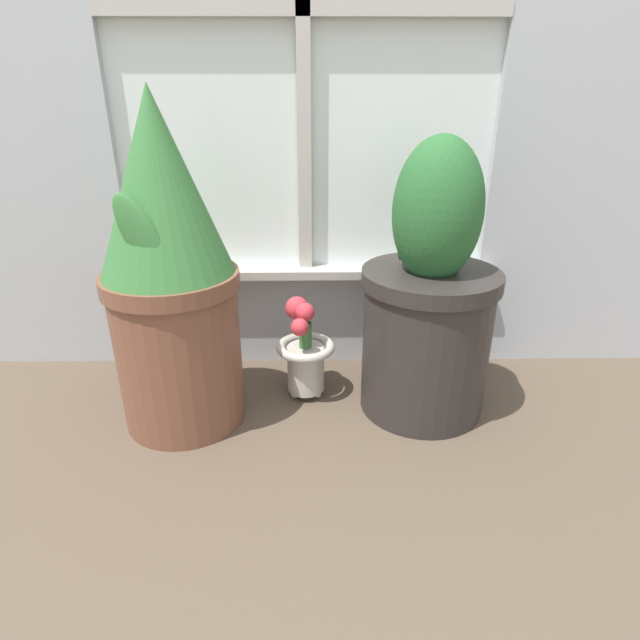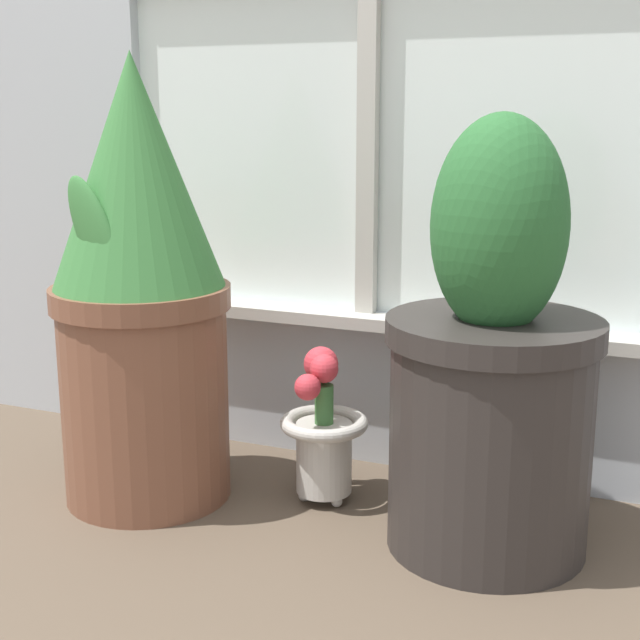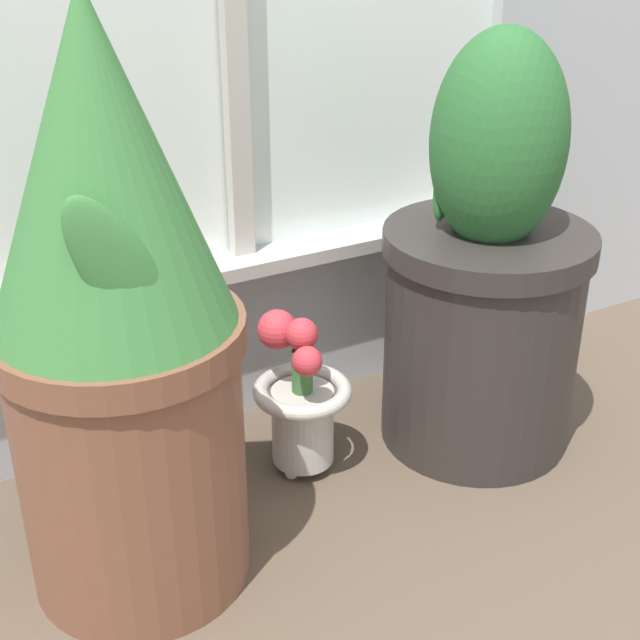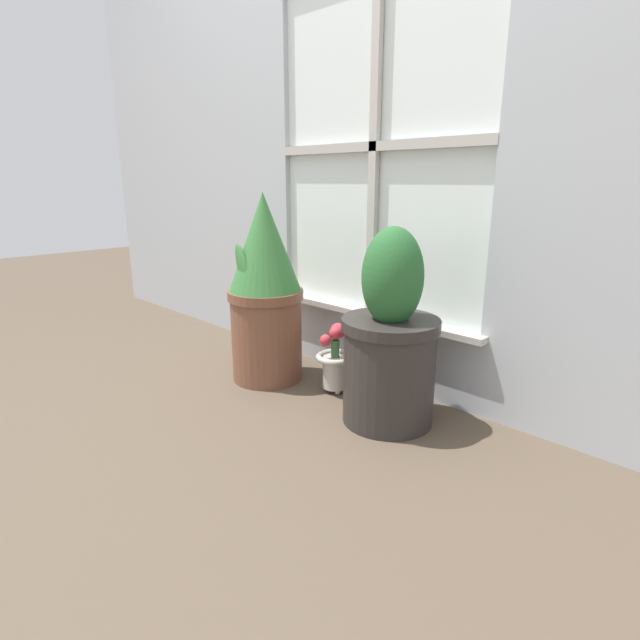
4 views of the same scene
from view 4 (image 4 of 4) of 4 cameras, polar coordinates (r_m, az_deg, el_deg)
The scene contains 5 objects.
ground_plane at distance 1.85m, azimuth -5.15°, elevation -10.90°, with size 10.00×10.00×0.00m, color brown.
wall_with_window at distance 2.09m, azimuth 6.82°, elevation 27.89°, with size 4.40×0.10×2.50m.
potted_plant_left at distance 2.07m, azimuth -6.28°, elevation 3.49°, with size 0.31×0.31×0.78m.
potted_plant_right at distance 1.72m, azimuth 8.00°, elevation -2.73°, with size 0.34×0.34×0.68m.
flower_vase at distance 2.00m, azimuth 1.74°, elevation -4.64°, with size 0.16×0.16×0.27m.
Camera 4 is at (1.27, -1.05, 0.82)m, focal length 28.00 mm.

